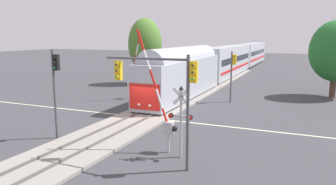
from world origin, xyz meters
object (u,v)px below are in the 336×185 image
at_px(oak_behind_train, 145,44).
at_px(commuter_train, 230,59).
at_px(traffic_signal_far_side, 233,68).
at_px(maple_right_background, 336,51).
at_px(traffic_signal_near_right, 163,83).
at_px(traffic_signal_median, 55,80).
at_px(crossing_gate_near, 165,115).
at_px(crossing_signal_mast, 181,114).
at_px(crossing_gate_far, 131,79).

bearing_deg(oak_behind_train, commuter_train, 59.60).
distance_m(traffic_signal_far_side, maple_right_background, 11.82).
height_order(oak_behind_train, maple_right_background, oak_behind_train).
distance_m(commuter_train, traffic_signal_far_side, 23.10).
height_order(commuter_train, traffic_signal_near_right, traffic_signal_near_right).
relative_size(commuter_train, traffic_signal_median, 11.62).
bearing_deg(maple_right_background, crossing_gate_near, -113.81).
xyz_separation_m(traffic_signal_median, maple_right_background, (17.31, 22.94, 1.16)).
bearing_deg(oak_behind_train, crossing_gate_near, -60.47).
bearing_deg(oak_behind_train, crossing_signal_mast, -58.94).
xyz_separation_m(commuter_train, traffic_signal_far_side, (5.27, -22.49, 0.69)).
distance_m(crossing_signal_mast, traffic_signal_near_right, 2.46).
height_order(traffic_signal_median, traffic_signal_far_side, traffic_signal_median).
distance_m(crossing_gate_far, traffic_signal_median, 13.93).
relative_size(crossing_signal_mast, traffic_signal_median, 0.69).
bearing_deg(commuter_train, crossing_signal_mast, -81.26).
distance_m(traffic_signal_median, traffic_signal_far_side, 17.86).
bearing_deg(traffic_signal_median, crossing_gate_near, 3.49).
bearing_deg(traffic_signal_near_right, commuter_train, 97.92).
bearing_deg(commuter_train, crossing_gate_far, -101.13).
relative_size(traffic_signal_near_right, maple_right_background, 0.69).
xyz_separation_m(traffic_signal_median, traffic_signal_far_side, (7.86, 16.03, -0.43)).
distance_m(crossing_gate_near, traffic_signal_median, 7.59).
bearing_deg(crossing_signal_mast, crossing_gate_far, 128.43).
distance_m(commuter_train, oak_behind_train, 17.08).
relative_size(crossing_gate_far, traffic_signal_near_right, 1.20).
relative_size(crossing_gate_near, crossing_signal_mast, 1.75).
bearing_deg(traffic_signal_near_right, crossing_signal_mast, 76.99).
bearing_deg(traffic_signal_median, oak_behind_train, 103.92).
relative_size(crossing_gate_far, traffic_signal_far_side, 1.35).
bearing_deg(commuter_train, oak_behind_train, -120.40).
bearing_deg(crossing_signal_mast, traffic_signal_median, 179.88).
bearing_deg(crossing_signal_mast, maple_right_background, 69.03).
relative_size(crossing_gate_near, crossing_gate_far, 1.01).
bearing_deg(maple_right_background, commuter_train, 133.39).
bearing_deg(traffic_signal_far_side, traffic_signal_median, -116.10).
height_order(crossing_gate_near, crossing_signal_mast, crossing_gate_near).
relative_size(traffic_signal_median, maple_right_background, 0.69).
relative_size(crossing_gate_far, oak_behind_train, 0.76).
relative_size(crossing_signal_mast, traffic_signal_far_side, 0.78).
distance_m(commuter_train, crossing_signal_mast, 38.99).
relative_size(crossing_gate_near, traffic_signal_far_side, 1.37).
xyz_separation_m(crossing_gate_far, maple_right_background, (19.62, 9.32, 2.87)).
height_order(commuter_train, traffic_signal_median, traffic_signal_median).
bearing_deg(traffic_signal_far_side, oak_behind_train, 150.06).
height_order(commuter_train, crossing_gate_far, crossing_gate_far).
bearing_deg(traffic_signal_near_right, crossing_gate_near, 111.13).
bearing_deg(commuter_train, maple_right_background, -46.61).
bearing_deg(traffic_signal_far_side, crossing_signal_mast, -87.65).
bearing_deg(maple_right_background, traffic_signal_near_right, -110.49).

